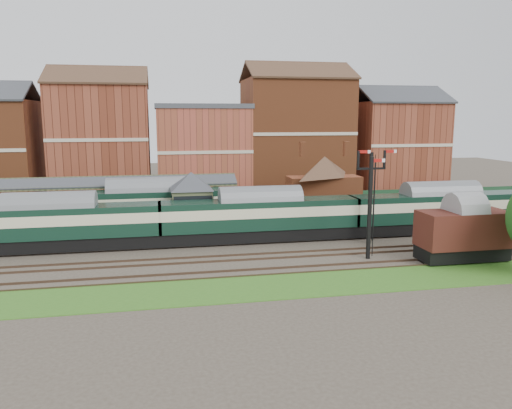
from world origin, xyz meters
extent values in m
plane|color=#473D33|center=(0.00, 0.00, 0.00)|extent=(160.00, 160.00, 0.00)
cube|color=#2D6619|center=(0.00, 16.00, 0.03)|extent=(90.00, 4.50, 0.06)
cube|color=#2D6619|center=(0.00, -12.00, 0.03)|extent=(90.00, 5.00, 0.06)
cube|color=#193823|center=(0.00, 18.00, 0.75)|extent=(90.00, 0.12, 1.50)
cube|color=#2D2D2D|center=(-5.00, 9.75, 0.50)|extent=(55.00, 3.40, 1.00)
cube|color=#657352|center=(-3.00, 3.25, 1.20)|extent=(3.40, 3.20, 2.40)
cube|color=#474D30|center=(-3.00, 3.25, 3.40)|extent=(3.60, 3.40, 2.00)
pyramid|color=#383A3F|center=(-3.00, 3.25, 5.20)|extent=(5.40, 5.40, 1.60)
cube|color=maroon|center=(5.00, 3.25, 1.10)|extent=(3.00, 2.40, 2.20)
cube|color=#4C3323|center=(5.00, 2.60, 2.55)|extent=(3.20, 1.34, 0.79)
cube|color=#4C3323|center=(5.00, 3.90, 2.55)|extent=(3.20, 1.34, 0.79)
cube|color=brown|center=(12.00, 9.75, 2.75)|extent=(8.00, 3.00, 3.50)
pyramid|color=#4C3323|center=(12.00, 9.75, 5.60)|extent=(8.10, 8.10, 2.20)
cube|color=brown|center=(9.50, 9.75, 6.10)|extent=(0.60, 0.60, 1.60)
cube|color=brown|center=(14.50, 9.75, 6.10)|extent=(0.60, 0.60, 1.60)
cube|color=#474D30|center=(0.00, 11.05, 2.70)|extent=(0.22, 0.22, 3.40)
cube|color=#383A3F|center=(-11.00, 8.80, 4.60)|extent=(26.00, 1.99, 0.90)
cube|color=#383A3F|center=(-11.00, 10.70, 4.60)|extent=(26.00, 1.99, 0.90)
cube|color=#474D30|center=(-11.00, 9.75, 4.98)|extent=(26.00, 0.20, 0.20)
cube|color=black|center=(12.00, -2.50, 4.00)|extent=(0.25, 0.25, 8.00)
cube|color=black|center=(12.00, -2.50, 6.60)|extent=(2.60, 0.18, 0.18)
cube|color=#B2140F|center=(11.35, -2.50, 8.05)|extent=(1.10, 0.08, 0.25)
cube|color=#B2140F|center=(13.75, -2.50, 8.05)|extent=(1.10, 0.08, 0.25)
cube|color=black|center=(10.00, -7.00, 4.00)|extent=(0.25, 0.25, 8.00)
cube|color=#B2140F|center=(10.55, -7.00, 7.70)|extent=(1.10, 0.08, 0.25)
cube|color=maroon|center=(-13.00, 25.00, 7.50)|extent=(12.00, 10.00, 15.00)
cube|color=#A14534|center=(0.00, 25.00, 6.00)|extent=(12.00, 10.00, 12.00)
cube|color=brown|center=(13.00, 25.00, 8.00)|extent=(14.00, 10.00, 16.00)
cube|color=maroon|center=(28.00, 25.00, 6.50)|extent=(12.00, 10.00, 13.00)
cube|color=black|center=(-14.67, 0.00, 0.69)|extent=(17.48, 2.45, 1.07)
cube|color=black|center=(-14.67, 0.00, 2.49)|extent=(17.48, 2.72, 2.52)
cube|color=beige|center=(-14.67, 0.00, 2.79)|extent=(17.50, 2.76, 0.87)
cube|color=slate|center=(-14.67, 0.00, 3.90)|extent=(17.48, 2.72, 0.58)
cube|color=black|center=(2.80, 0.00, 0.69)|extent=(17.48, 2.45, 1.07)
cube|color=black|center=(2.80, 0.00, 2.49)|extent=(17.48, 2.72, 2.52)
cube|color=beige|center=(2.80, 0.00, 2.79)|extent=(17.50, 2.76, 0.87)
cube|color=slate|center=(2.80, 0.00, 3.90)|extent=(17.48, 2.72, 0.58)
cube|color=black|center=(20.28, 0.00, 0.69)|extent=(17.48, 2.45, 1.07)
cube|color=black|center=(20.28, 0.00, 2.49)|extent=(17.48, 2.72, 2.52)
cube|color=beige|center=(20.28, 0.00, 2.79)|extent=(17.50, 2.76, 0.87)
cube|color=slate|center=(20.28, 0.00, 3.90)|extent=(17.48, 2.72, 0.58)
cube|color=black|center=(-7.08, 6.50, 0.72)|extent=(18.31, 2.56, 1.12)
cube|color=black|center=(-7.08, 6.50, 2.60)|extent=(18.31, 2.85, 2.64)
cube|color=beige|center=(-7.08, 6.50, 2.92)|extent=(18.33, 2.89, 0.92)
cube|color=slate|center=(-7.08, 6.50, 4.08)|extent=(18.31, 2.85, 0.61)
cube|color=black|center=(16.84, -9.00, 0.67)|extent=(6.80, 2.51, 1.02)
cube|color=#401C12|center=(16.84, -9.00, 2.54)|extent=(6.80, 2.95, 2.72)
cube|color=gray|center=(16.84, -9.00, 4.04)|extent=(6.80, 2.95, 0.50)
camera|label=1|loc=(-5.92, -42.43, 10.98)|focal=35.00mm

